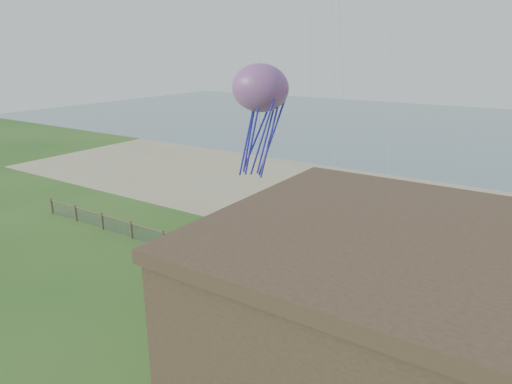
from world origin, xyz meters
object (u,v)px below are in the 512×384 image
picnic_table (343,310)px  chainlink_fence (240,264)px  octopus_kite (260,119)px  motel (471,375)px

picnic_table → chainlink_fence: bearing=179.9°
chainlink_fence → octopus_kite: size_ratio=4.70×
motel → picnic_table: 9.21m
octopus_kite → chainlink_fence: bearing=-57.1°
chainlink_fence → octopus_kite: bearing=111.7°
chainlink_fence → picnic_table: 6.84m
motel → picnic_table: bearing=136.1°
motel → octopus_kite: octopus_kite is taller
chainlink_fence → picnic_table: size_ratio=22.70×
chainlink_fence → motel: (13.00, -7.00, 2.95)m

